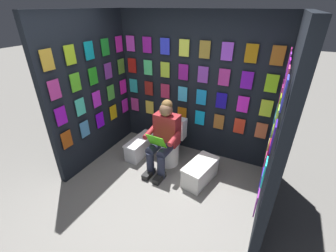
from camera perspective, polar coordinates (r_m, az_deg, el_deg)
name	(u,v)px	position (r m, az deg, el deg)	size (l,w,h in m)	color
ground_plane	(140,215)	(3.26, -7.16, -21.20)	(30.00, 30.00, 0.00)	gray
display_wall_back	(194,87)	(3.96, 6.53, 9.62)	(2.84, 0.14, 2.42)	black
display_wall_left	(281,129)	(2.89, 26.58, -0.72)	(0.14, 1.78, 2.42)	black
display_wall_right	(92,91)	(3.95, -18.60, 8.25)	(0.14, 1.78, 2.42)	black
toilet	(170,145)	(3.93, 0.51, -4.68)	(0.41, 0.56, 0.77)	white
person_reading	(163,137)	(3.62, -1.14, -2.75)	(0.53, 0.69, 1.19)	maroon
comic_longbox_near	(141,146)	(4.21, -6.88, -5.08)	(0.28, 0.70, 0.32)	silver
comic_longbox_far	(200,172)	(3.63, 8.07, -11.37)	(0.44, 0.70, 0.34)	white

